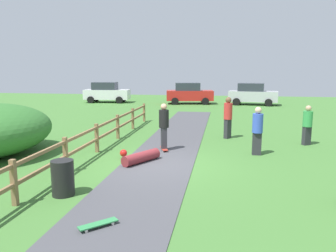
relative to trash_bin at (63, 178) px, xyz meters
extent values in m
plane|color=#427533|center=(1.80, 3.07, -0.45)|extent=(60.00, 60.00, 0.00)
cube|color=#47474C|center=(1.80, 3.07, -0.44)|extent=(2.40, 28.00, 0.02)
cube|color=olive|center=(-0.80, -0.79, 0.10)|extent=(0.12, 0.12, 1.10)
cube|color=olive|center=(-0.80, 1.78, 0.10)|extent=(0.12, 0.12, 1.10)
cube|color=olive|center=(-0.80, 4.35, 0.10)|extent=(0.12, 0.12, 1.10)
cube|color=olive|center=(-0.80, 6.92, 0.10)|extent=(0.12, 0.12, 1.10)
cube|color=olive|center=(-0.80, 9.50, 0.10)|extent=(0.12, 0.12, 1.10)
cube|color=olive|center=(-0.80, 12.07, 0.10)|extent=(0.12, 0.12, 1.10)
cube|color=olive|center=(-0.80, 3.07, 0.05)|extent=(0.08, 18.00, 0.09)
cube|color=olive|center=(-0.80, 3.07, 0.50)|extent=(0.08, 18.00, 0.09)
cylinder|color=black|center=(0.00, 0.00, 0.00)|extent=(0.56, 0.56, 0.90)
cube|color=#B23326|center=(1.68, 5.00, -0.36)|extent=(0.45, 0.82, 0.02)
cylinder|color=silver|center=(1.51, 5.24, -0.40)|extent=(0.05, 0.07, 0.06)
cylinder|color=silver|center=(1.65, 5.29, -0.40)|extent=(0.05, 0.07, 0.06)
cylinder|color=silver|center=(1.70, 4.71, -0.40)|extent=(0.05, 0.07, 0.06)
cylinder|color=silver|center=(1.84, 4.76, -0.40)|extent=(0.05, 0.07, 0.06)
cube|color=#2D2D33|center=(1.68, 5.00, 0.06)|extent=(0.29, 0.37, 0.81)
cylinder|color=black|center=(1.68, 5.00, 0.81)|extent=(0.48, 0.48, 0.68)
sphere|color=tan|center=(1.68, 5.00, 1.27)|extent=(0.24, 0.24, 0.24)
cylinder|color=maroon|center=(1.23, 3.16, -0.25)|extent=(1.08, 1.49, 0.36)
sphere|color=red|center=(0.47, 3.61, -0.25)|extent=(0.26, 0.26, 0.26)
cube|color=#338C4C|center=(1.52, -1.56, -0.36)|extent=(0.71, 0.70, 0.02)
cylinder|color=silver|center=(1.66, -1.31, -0.40)|extent=(0.06, 0.06, 0.06)
cylinder|color=silver|center=(1.77, -1.42, -0.40)|extent=(0.06, 0.06, 0.06)
cylinder|color=silver|center=(1.26, -1.70, -0.40)|extent=(0.06, 0.06, 0.06)
cylinder|color=silver|center=(1.37, -1.81, -0.40)|extent=(0.06, 0.06, 0.06)
cube|color=#2D2D33|center=(5.17, 4.93, -0.03)|extent=(0.32, 0.20, 0.84)
cylinder|color=blue|center=(5.17, 4.93, 0.73)|extent=(0.38, 0.38, 0.70)
sphere|color=beige|center=(5.17, 4.93, 1.21)|extent=(0.25, 0.25, 0.25)
cube|color=#2D2D33|center=(4.13, 7.80, -0.01)|extent=(0.35, 0.38, 0.89)
cylinder|color=red|center=(4.13, 7.80, 0.81)|extent=(0.53, 0.53, 0.74)
sphere|color=brown|center=(4.13, 7.80, 1.31)|extent=(0.27, 0.27, 0.27)
cube|color=#2D2D33|center=(7.37, 6.96, -0.06)|extent=(0.38, 0.33, 0.78)
cylinder|color=green|center=(7.37, 6.96, 0.65)|extent=(0.52, 0.52, 0.65)
sphere|color=tan|center=(7.37, 6.96, 1.09)|extent=(0.23, 0.23, 0.23)
cube|color=red|center=(0.86, 22.98, 0.32)|extent=(4.41, 2.34, 0.90)
cube|color=#2D333D|center=(0.66, 22.95, 1.12)|extent=(2.42, 1.89, 0.70)
cylinder|color=black|center=(2.06, 24.06, -0.13)|extent=(0.67, 0.34, 0.64)
cylinder|color=black|center=(2.33, 22.33, -0.13)|extent=(0.67, 0.34, 0.64)
cylinder|color=black|center=(-0.61, 23.64, -0.13)|extent=(0.67, 0.34, 0.64)
cylinder|color=black|center=(-0.34, 21.90, -0.13)|extent=(0.67, 0.34, 0.64)
cube|color=#B7B7BC|center=(6.49, 22.98, 0.32)|extent=(4.40, 2.27, 0.90)
cube|color=#2D333D|center=(6.30, 23.01, 1.12)|extent=(2.40, 1.85, 0.70)
cylinder|color=black|center=(7.95, 23.67, -0.13)|extent=(0.67, 0.33, 0.64)
cylinder|color=black|center=(7.71, 21.93, -0.13)|extent=(0.67, 0.33, 0.64)
cylinder|color=black|center=(5.28, 24.04, -0.13)|extent=(0.67, 0.33, 0.64)
cylinder|color=black|center=(5.03, 22.30, -0.13)|extent=(0.67, 0.33, 0.64)
cube|color=silver|center=(-7.00, 22.98, 0.32)|extent=(4.33, 2.04, 0.90)
cube|color=#2D333D|center=(-7.20, 22.97, 1.12)|extent=(2.32, 1.74, 0.70)
cylinder|color=black|center=(-5.73, 23.97, -0.13)|extent=(0.66, 0.29, 0.64)
cylinder|color=black|center=(-5.59, 22.22, -0.13)|extent=(0.66, 0.29, 0.64)
cylinder|color=black|center=(-8.42, 23.75, -0.13)|extent=(0.66, 0.29, 0.64)
cylinder|color=black|center=(-8.28, 22.00, -0.13)|extent=(0.66, 0.29, 0.64)
camera|label=1|loc=(3.91, -7.48, 2.68)|focal=35.81mm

